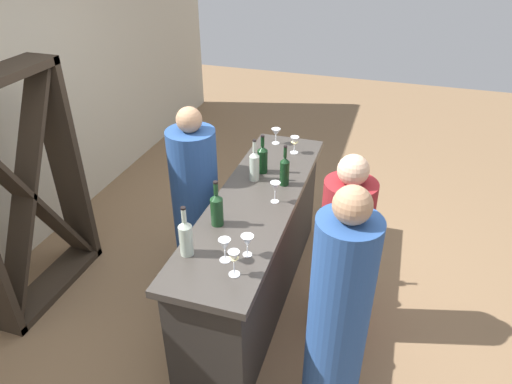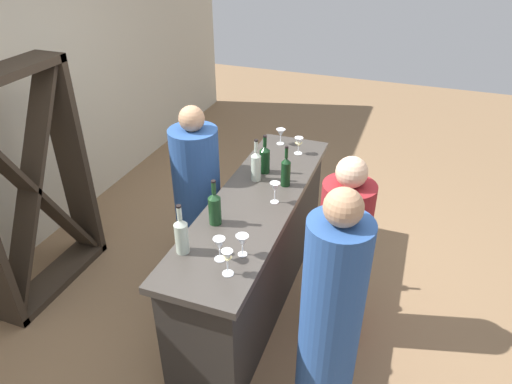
{
  "view_description": "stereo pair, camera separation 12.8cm",
  "coord_description": "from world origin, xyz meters",
  "px_view_note": "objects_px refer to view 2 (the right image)",
  "views": [
    {
      "loc": [
        -2.66,
        -0.84,
        2.68
      ],
      "look_at": [
        0.0,
        0.0,
        0.99
      ],
      "focal_mm": 32.56,
      "sensor_mm": 36.0,
      "label": 1
    },
    {
      "loc": [
        -2.62,
        -0.96,
        2.68
      ],
      "look_at": [
        0.0,
        0.0,
        0.99
      ],
      "focal_mm": 32.56,
      "sensor_mm": 36.0,
      "label": 2
    }
  ],
  "objects_px": {
    "wine_glass_far_left": "(299,143)",
    "wine_glass_far_center": "(219,245)",
    "person_left_guest": "(341,258)",
    "wine_glass_far_right": "(281,133)",
    "wine_bottle_second_left_olive_green": "(215,207)",
    "person_right_guest": "(198,202)",
    "wine_bottle_leftmost_clear_pale": "(181,235)",
    "person_center_guest": "(330,325)",
    "wine_bottle_rightmost_dark_green": "(265,159)",
    "wine_bottle_second_right_clear_pale": "(256,165)",
    "wine_glass_near_center": "(275,188)",
    "wine_glass_near_right": "(227,258)",
    "wine_bottle_center_dark_green": "(286,171)",
    "wine_rack": "(30,190)",
    "wine_glass_near_left": "(242,241)"
  },
  "relations": [
    {
      "from": "wine_glass_far_left",
      "to": "wine_glass_far_right",
      "type": "relative_size",
      "value": 1.06
    },
    {
      "from": "wine_glass_far_left",
      "to": "wine_glass_far_center",
      "type": "relative_size",
      "value": 0.97
    },
    {
      "from": "wine_bottle_center_dark_green",
      "to": "wine_rack",
      "type": "bearing_deg",
      "value": 110.08
    },
    {
      "from": "wine_bottle_rightmost_dark_green",
      "to": "wine_glass_far_center",
      "type": "distance_m",
      "value": 1.09
    },
    {
      "from": "wine_bottle_leftmost_clear_pale",
      "to": "person_left_guest",
      "type": "height_order",
      "value": "person_left_guest"
    },
    {
      "from": "wine_glass_near_center",
      "to": "person_left_guest",
      "type": "xyz_separation_m",
      "value": [
        -0.09,
        -0.52,
        -0.4
      ]
    },
    {
      "from": "wine_bottle_second_right_clear_pale",
      "to": "wine_glass_near_right",
      "type": "xyz_separation_m",
      "value": [
        -1.06,
        -0.22,
        -0.01
      ]
    },
    {
      "from": "person_right_guest",
      "to": "wine_bottle_center_dark_green",
      "type": "bearing_deg",
      "value": 19.62
    },
    {
      "from": "wine_glass_far_left",
      "to": "person_right_guest",
      "type": "relative_size",
      "value": 0.1
    },
    {
      "from": "wine_bottle_second_right_clear_pale",
      "to": "wine_glass_near_right",
      "type": "distance_m",
      "value": 1.08
    },
    {
      "from": "wine_glass_near_center",
      "to": "wine_bottle_second_left_olive_green",
      "type": "bearing_deg",
      "value": 142.69
    },
    {
      "from": "wine_bottle_rightmost_dark_green",
      "to": "wine_glass_far_center",
      "type": "height_order",
      "value": "wine_bottle_rightmost_dark_green"
    },
    {
      "from": "wine_glass_near_right",
      "to": "wine_bottle_rightmost_dark_green",
      "type": "bearing_deg",
      "value": 9.31
    },
    {
      "from": "wine_glass_near_right",
      "to": "wine_rack",
      "type": "bearing_deg",
      "value": 77.42
    },
    {
      "from": "wine_bottle_second_right_clear_pale",
      "to": "wine_glass_near_center",
      "type": "height_order",
      "value": "wine_bottle_second_right_clear_pale"
    },
    {
      "from": "wine_rack",
      "to": "person_right_guest",
      "type": "bearing_deg",
      "value": -61.94
    },
    {
      "from": "wine_bottle_second_left_olive_green",
      "to": "wine_glass_near_right",
      "type": "height_order",
      "value": "wine_bottle_second_left_olive_green"
    },
    {
      "from": "wine_glass_near_left",
      "to": "wine_glass_far_center",
      "type": "distance_m",
      "value": 0.14
    },
    {
      "from": "wine_bottle_leftmost_clear_pale",
      "to": "person_center_guest",
      "type": "distance_m",
      "value": 0.98
    },
    {
      "from": "wine_bottle_leftmost_clear_pale",
      "to": "wine_bottle_center_dark_green",
      "type": "xyz_separation_m",
      "value": [
        0.96,
        -0.35,
        -0.0
      ]
    },
    {
      "from": "wine_rack",
      "to": "wine_glass_near_right",
      "type": "distance_m",
      "value": 1.83
    },
    {
      "from": "person_left_guest",
      "to": "person_center_guest",
      "type": "xyz_separation_m",
      "value": [
        -0.7,
        -0.07,
        0.09
      ]
    },
    {
      "from": "wine_glass_near_right",
      "to": "wine_glass_far_center",
      "type": "relative_size",
      "value": 1.08
    },
    {
      "from": "wine_rack",
      "to": "wine_glass_far_right",
      "type": "xyz_separation_m",
      "value": [
        1.33,
        -1.54,
        0.14
      ]
    },
    {
      "from": "wine_glass_far_center",
      "to": "person_right_guest",
      "type": "height_order",
      "value": "person_right_guest"
    },
    {
      "from": "wine_glass_near_center",
      "to": "person_right_guest",
      "type": "relative_size",
      "value": 0.1
    },
    {
      "from": "wine_bottle_second_right_clear_pale",
      "to": "wine_glass_near_right",
      "type": "relative_size",
      "value": 2.04
    },
    {
      "from": "person_left_guest",
      "to": "person_right_guest",
      "type": "distance_m",
      "value": 1.24
    },
    {
      "from": "wine_bottle_center_dark_green",
      "to": "wine_glass_near_left",
      "type": "distance_m",
      "value": 0.87
    },
    {
      "from": "wine_bottle_rightmost_dark_green",
      "to": "wine_bottle_center_dark_green",
      "type": "bearing_deg",
      "value": -123.1
    },
    {
      "from": "wine_bottle_rightmost_dark_green",
      "to": "wine_glass_far_center",
      "type": "relative_size",
      "value": 2.08
    },
    {
      "from": "wine_rack",
      "to": "wine_glass_near_right",
      "type": "relative_size",
      "value": 11.12
    },
    {
      "from": "wine_bottle_leftmost_clear_pale",
      "to": "wine_bottle_second_left_olive_green",
      "type": "relative_size",
      "value": 1.03
    },
    {
      "from": "wine_bottle_leftmost_clear_pale",
      "to": "wine_bottle_second_right_clear_pale",
      "type": "xyz_separation_m",
      "value": [
        0.96,
        -0.11,
        0.0
      ]
    },
    {
      "from": "wine_bottle_second_left_olive_green",
      "to": "wine_glass_far_right",
      "type": "relative_size",
      "value": 2.32
    },
    {
      "from": "wine_glass_far_right",
      "to": "person_left_guest",
      "type": "relative_size",
      "value": 0.1
    },
    {
      "from": "wine_bottle_second_right_clear_pale",
      "to": "wine_bottle_center_dark_green",
      "type": "bearing_deg",
      "value": -90.89
    },
    {
      "from": "wine_glass_far_left",
      "to": "person_left_guest",
      "type": "xyz_separation_m",
      "value": [
        -0.88,
        -0.57,
        -0.38
      ]
    },
    {
      "from": "wine_bottle_leftmost_clear_pale",
      "to": "wine_glass_near_left",
      "type": "xyz_separation_m",
      "value": [
        0.09,
        -0.34,
        -0.03
      ]
    },
    {
      "from": "person_left_guest",
      "to": "wine_glass_far_right",
      "type": "bearing_deg",
      "value": -39.72
    },
    {
      "from": "wine_bottle_second_left_olive_green",
      "to": "wine_bottle_second_right_clear_pale",
      "type": "xyz_separation_m",
      "value": [
        0.63,
        -0.05,
        0.0
      ]
    },
    {
      "from": "wine_glass_far_left",
      "to": "wine_glass_far_right",
      "type": "height_order",
      "value": "wine_glass_far_left"
    },
    {
      "from": "person_left_guest",
      "to": "wine_glass_far_center",
      "type": "bearing_deg",
      "value": 57.64
    },
    {
      "from": "wine_bottle_second_left_olive_green",
      "to": "wine_glass_near_right",
      "type": "xyz_separation_m",
      "value": [
        -0.43,
        -0.27,
        -0.01
      ]
    },
    {
      "from": "person_right_guest",
      "to": "person_left_guest",
      "type": "bearing_deg",
      "value": 1.2
    },
    {
      "from": "wine_glass_near_right",
      "to": "person_left_guest",
      "type": "height_order",
      "value": "person_left_guest"
    },
    {
      "from": "wine_glass_far_center",
      "to": "person_left_guest",
      "type": "relative_size",
      "value": 0.11
    },
    {
      "from": "wine_bottle_second_left_olive_green",
      "to": "wine_glass_far_center",
      "type": "xyz_separation_m",
      "value": [
        -0.33,
        -0.18,
        -0.02
      ]
    },
    {
      "from": "wine_bottle_center_dark_green",
      "to": "person_left_guest",
      "type": "relative_size",
      "value": 0.22
    },
    {
      "from": "wine_glass_far_center",
      "to": "person_left_guest",
      "type": "bearing_deg",
      "value": -45.61
    }
  ]
}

